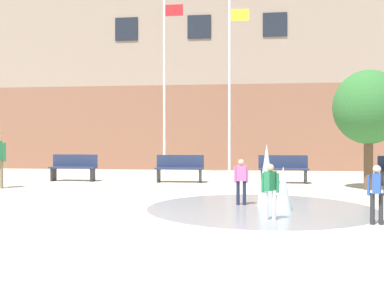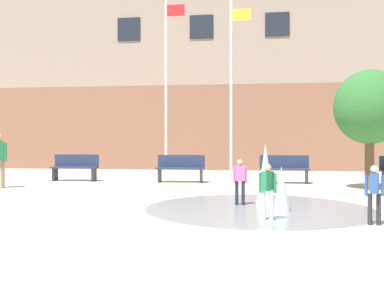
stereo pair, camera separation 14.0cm
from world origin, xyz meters
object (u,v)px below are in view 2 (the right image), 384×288
at_px(park_bench_under_left_flagpole, 181,168).
at_px(child_running, 268,187).
at_px(flagpole_right, 232,82).
at_px(flagpole_left, 167,79).
at_px(street_tree_near_building, 370,107).
at_px(child_in_fountain, 240,178).
at_px(park_bench_left_of_flagpoles, 75,167).
at_px(child_with_pink_shirt, 374,190).
at_px(park_bench_near_trashcan, 284,169).

xyz_separation_m(park_bench_under_left_flagpole, child_running, (2.63, -6.85, 0.10)).
bearing_deg(flagpole_right, flagpole_left, -180.00).
bearing_deg(street_tree_near_building, child_in_fountain, -135.66).
bearing_deg(child_running, street_tree_near_building, 11.28).
height_order(child_running, flagpole_right, flagpole_right).
xyz_separation_m(park_bench_under_left_flagpole, child_in_fountain, (2.10, -5.05, 0.10)).
bearing_deg(park_bench_left_of_flagpoles, flagpole_right, 27.01).
distance_m(park_bench_left_of_flagpoles, flagpole_right, 6.75).
xyz_separation_m(child_in_fountain, flagpole_right, (-0.51, 7.80, 3.11)).
relative_size(park_bench_under_left_flagpole, child_in_fountain, 1.62).
bearing_deg(child_running, flagpole_right, 47.28).
relative_size(child_with_pink_shirt, street_tree_near_building, 0.29).
distance_m(park_bench_left_of_flagpoles, street_tree_near_building, 9.67).
relative_size(child_running, flagpole_right, 0.14).
height_order(park_bench_left_of_flagpoles, flagpole_right, flagpole_right).
bearing_deg(child_running, park_bench_left_of_flagpoles, 83.61).
bearing_deg(park_bench_left_of_flagpoles, street_tree_near_building, -9.99).
height_order(child_with_pink_shirt, child_running, same).
relative_size(child_in_fountain, flagpole_left, 0.14).
bearing_deg(street_tree_near_building, park_bench_near_trashcan, 142.78).
relative_size(park_bench_left_of_flagpoles, park_bench_under_left_flagpole, 1.00).
xyz_separation_m(park_bench_near_trashcan, flagpole_right, (-1.82, 2.65, 3.21)).
bearing_deg(park_bench_under_left_flagpole, street_tree_near_building, -15.76).
bearing_deg(child_with_pink_shirt, flagpole_right, 34.83).
relative_size(park_bench_under_left_flagpole, child_running, 1.62).
bearing_deg(park_bench_under_left_flagpole, child_in_fountain, -67.44).
bearing_deg(park_bench_left_of_flagpoles, park_bench_near_trashcan, 0.40).
bearing_deg(child_running, flagpole_left, 61.75).
distance_m(child_with_pink_shirt, child_in_fountain, 3.02).
bearing_deg(park_bench_near_trashcan, flagpole_left, 148.98).
xyz_separation_m(flagpole_right, street_tree_near_building, (4.05, -4.34, -1.36)).
distance_m(flagpole_left, flagpole_right, 2.58).
bearing_deg(child_with_pink_shirt, child_running, 102.04).
bearing_deg(street_tree_near_building, park_bench_under_left_flagpole, 164.24).
relative_size(child_in_fountain, child_running, 1.00).
bearing_deg(child_with_pink_shirt, park_bench_near_trashcan, 26.59).
xyz_separation_m(child_in_fountain, child_running, (0.53, -1.80, 0.00)).
xyz_separation_m(park_bench_near_trashcan, child_in_fountain, (-1.31, -5.16, 0.10)).
height_order(flagpole_left, flagpole_right, flagpole_left).
bearing_deg(park_bench_left_of_flagpoles, child_in_fountain, -41.36).
relative_size(child_running, street_tree_near_building, 0.29).
distance_m(child_in_fountain, child_running, 1.87).
bearing_deg(park_bench_near_trashcan, flagpole_right, 124.55).
xyz_separation_m(park_bench_left_of_flagpoles, flagpole_left, (2.71, 2.70, 3.34)).
relative_size(child_with_pink_shirt, flagpole_left, 0.14).
bearing_deg(street_tree_near_building, flagpole_right, 133.04).
xyz_separation_m(park_bench_under_left_flagpole, park_bench_near_trashcan, (3.41, 0.10, 0.00)).
bearing_deg(park_bench_near_trashcan, child_with_pink_shirt, -82.51).
distance_m(park_bench_under_left_flagpole, flagpole_right, 4.51).
height_order(child_in_fountain, street_tree_near_building, street_tree_near_building).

